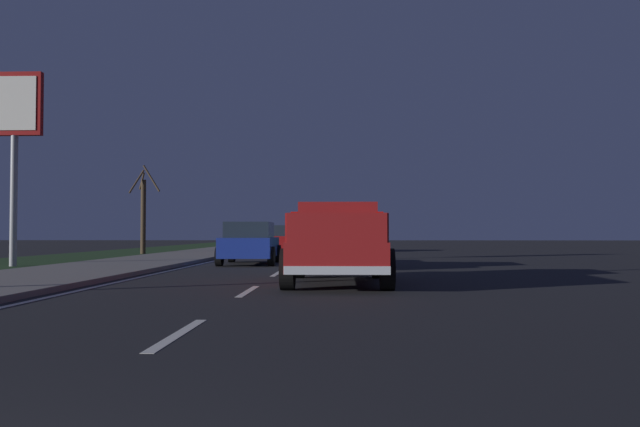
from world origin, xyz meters
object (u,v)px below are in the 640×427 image
object	(u,v)px
sedan_blue	(250,243)
sedan_green	(342,239)
sedan_red	(273,240)
pickup_truck	(338,243)
gas_price_sign	(15,120)
sedan_white	(343,244)
bare_tree_far	(143,212)

from	to	relation	value
sedan_blue	sedan_green	xyz separation A→B (m)	(16.80, -3.33, 0.00)
sedan_red	sedan_green	distance (m)	7.11
pickup_truck	sedan_red	bearing A→B (deg)	10.55
sedan_green	pickup_truck	bearing A→B (deg)	179.92
sedan_blue	sedan_green	world-z (taller)	same
pickup_truck	sedan_blue	xyz separation A→B (m)	(8.59, 3.29, -0.13)
sedan_red	sedan_blue	bearing A→B (deg)	-178.41
sedan_blue	gas_price_sign	world-z (taller)	gas_price_sign
sedan_blue	gas_price_sign	size ratio (longest dim) A/B	0.66
sedan_red	sedan_green	size ratio (longest dim) A/B	1.00
pickup_truck	sedan_green	distance (m)	25.39
sedan_green	gas_price_sign	xyz separation A→B (m)	(-18.60, 11.26, 4.25)
sedan_white	gas_price_sign	size ratio (longest dim) A/B	0.66
sedan_blue	sedan_white	xyz separation A→B (m)	(-1.97, -3.42, 0.00)
sedan_blue	bare_tree_far	distance (m)	13.75
pickup_truck	bare_tree_far	size ratio (longest dim) A/B	1.11
sedan_white	gas_price_sign	xyz separation A→B (m)	(0.17, 11.35, 4.25)
pickup_truck	sedan_blue	distance (m)	9.20
bare_tree_far	sedan_red	bearing A→B (deg)	-95.75
pickup_truck	sedan_green	size ratio (longest dim) A/B	1.23
sedan_red	sedan_green	world-z (taller)	same
sedan_blue	sedan_white	distance (m)	3.94
bare_tree_far	pickup_truck	bearing A→B (deg)	-151.60
pickup_truck	gas_price_sign	xyz separation A→B (m)	(6.79, 11.23, 4.13)
sedan_green	bare_tree_far	bearing A→B (deg)	116.40
pickup_truck	sedan_blue	bearing A→B (deg)	20.97
gas_price_sign	bare_tree_far	bearing A→B (deg)	-1.79
sedan_green	gas_price_sign	distance (m)	22.16
sedan_white	sedan_green	world-z (taller)	same
sedan_red	bare_tree_far	xyz separation A→B (m)	(0.73, 7.23, 1.50)
pickup_truck	bare_tree_far	distance (m)	22.78
bare_tree_far	sedan_green	bearing A→B (deg)	-63.60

